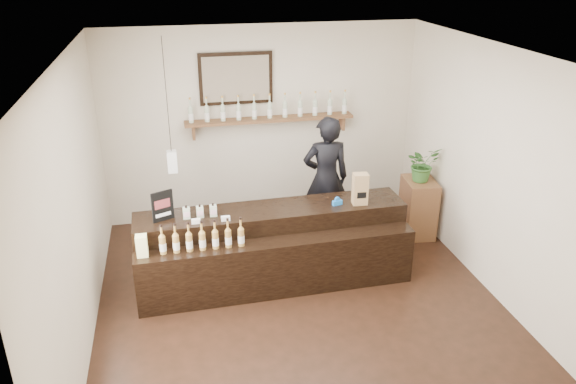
# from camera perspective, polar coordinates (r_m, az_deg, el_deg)

# --- Properties ---
(ground) EXTENTS (5.00, 5.00, 0.00)m
(ground) POSITION_cam_1_polar(r_m,az_deg,el_deg) (6.53, 1.26, -11.27)
(ground) COLOR black
(ground) RESTS_ON ground
(room_shell) EXTENTS (5.00, 5.00, 5.00)m
(room_shell) POSITION_cam_1_polar(r_m,az_deg,el_deg) (5.73, 1.41, 2.84)
(room_shell) COLOR beige
(room_shell) RESTS_ON ground
(back_wall_decor) EXTENTS (2.66, 0.96, 1.69)m
(back_wall_decor) POSITION_cam_1_polar(r_m,az_deg,el_deg) (7.92, -3.72, 9.08)
(back_wall_decor) COLOR brown
(back_wall_decor) RESTS_ON ground
(counter) EXTENTS (3.23, 0.93, 1.05)m
(counter) POSITION_cam_1_polar(r_m,az_deg,el_deg) (6.75, -1.50, -5.77)
(counter) COLOR black
(counter) RESTS_ON ground
(promo_sign) EXTENTS (0.24, 0.12, 0.36)m
(promo_sign) POSITION_cam_1_polar(r_m,az_deg,el_deg) (6.43, -12.62, -1.40)
(promo_sign) COLOR black
(promo_sign) RESTS_ON counter
(paper_bag) EXTENTS (0.19, 0.15, 0.39)m
(paper_bag) POSITION_cam_1_polar(r_m,az_deg,el_deg) (6.74, 7.34, 0.32)
(paper_bag) COLOR #997849
(paper_bag) RESTS_ON counter
(tape_dispenser) EXTENTS (0.13, 0.07, 0.10)m
(tape_dispenser) POSITION_cam_1_polar(r_m,az_deg,el_deg) (6.74, 5.03, -1.00)
(tape_dispenser) COLOR blue
(tape_dispenser) RESTS_ON counter
(side_cabinet) EXTENTS (0.47, 0.60, 0.81)m
(side_cabinet) POSITION_cam_1_polar(r_m,az_deg,el_deg) (8.04, 13.07, -1.53)
(side_cabinet) COLOR brown
(side_cabinet) RESTS_ON ground
(potted_plant) EXTENTS (0.51, 0.47, 0.48)m
(potted_plant) POSITION_cam_1_polar(r_m,az_deg,el_deg) (7.79, 13.50, 2.79)
(potted_plant) COLOR #346629
(potted_plant) RESTS_ON side_cabinet
(shopkeeper) EXTENTS (0.73, 0.50, 1.96)m
(shopkeeper) POSITION_cam_1_polar(r_m,az_deg,el_deg) (7.56, 3.88, 2.18)
(shopkeeper) COLOR black
(shopkeeper) RESTS_ON ground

